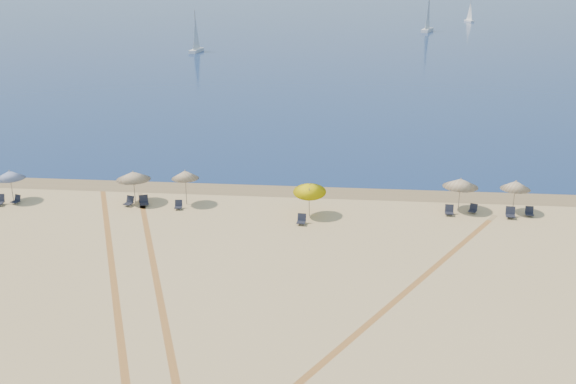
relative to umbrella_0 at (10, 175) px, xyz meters
name	(u,v)px	position (x,y,z in m)	size (l,w,h in m)	color
ocean	(342,10)	(19.26, 205.09, -1.93)	(500.00, 500.00, 0.00)	#0C2151
wet_sand	(293,191)	(19.26, 4.09, -1.94)	(500.00, 500.00, 0.00)	olive
umbrella_0	(10,175)	(0.00, 0.00, 0.00)	(1.99, 1.99, 2.28)	gray
umbrella_1	(133,176)	(8.57, 0.54, 0.03)	(2.34, 2.34, 2.31)	gray
umbrella_2	(185,175)	(12.20, 0.56, 0.21)	(1.86, 1.86, 2.49)	gray
umbrella_3	(310,188)	(20.76, -0.88, 0.02)	(2.15, 2.22, 2.46)	gray
umbrella_4	(461,183)	(30.65, 1.16, 0.02)	(2.33, 2.33, 2.30)	gray
umbrella_5	(516,185)	(34.19, 1.08, 0.01)	(1.94, 1.94, 2.29)	gray
chair_1	(16,200)	(0.44, -0.40, -1.68)	(0.66, 0.71, 0.59)	black
chair_2	(129,202)	(8.34, -0.06, -1.65)	(0.70, 0.76, 0.66)	black
chair_3	(144,201)	(9.35, 0.02, -1.62)	(0.81, 0.87, 0.71)	black
chair_4	(178,205)	(11.87, -0.37, -1.68)	(0.55, 0.63, 0.60)	black
chair_5	(302,220)	(20.35, -2.26, -1.65)	(0.59, 0.68, 0.66)	black
chair_6	(449,211)	(29.93, 0.28, -1.65)	(0.60, 0.69, 0.67)	black
chair_7	(473,209)	(31.56, 0.82, -1.68)	(0.67, 0.72, 0.59)	black
chair_8	(510,213)	(33.82, 0.14, -1.62)	(0.67, 0.76, 0.71)	black
chair_9	(529,212)	(35.15, 0.59, -1.67)	(0.58, 0.66, 0.62)	black
sailboat_0	(196,40)	(-6.10, 81.70, 0.38)	(1.82, 5.26, 7.68)	white
sailboat_1	(428,19)	(41.86, 126.26, 1.11)	(3.79, 6.97, 10.10)	white
sailboat_2	(470,15)	(57.38, 158.12, 0.02)	(2.34, 4.47, 6.46)	white
tire_tracks	(212,277)	(16.22, -10.12, -1.94)	(53.95, 43.26, 0.00)	tan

